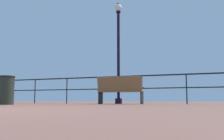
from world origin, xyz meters
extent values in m
cube|color=black|center=(0.00, 7.34, 1.10)|extent=(25.31, 0.05, 0.05)
cube|color=black|center=(0.00, 7.34, 0.60)|extent=(25.31, 0.04, 0.04)
cylinder|color=black|center=(-5.91, 7.34, 0.55)|extent=(0.04, 0.04, 1.10)
cylinder|color=black|center=(-4.22, 7.34, 0.55)|extent=(0.04, 0.04, 1.10)
cylinder|color=black|center=(-2.53, 7.34, 0.55)|extent=(0.04, 0.04, 1.10)
cylinder|color=black|center=(-0.84, 7.34, 0.55)|extent=(0.04, 0.04, 1.10)
cylinder|color=black|center=(0.84, 7.34, 0.55)|extent=(0.04, 0.04, 1.10)
cylinder|color=black|center=(2.53, 7.34, 0.55)|extent=(0.04, 0.04, 1.10)
cube|color=brown|center=(0.17, 6.76, 0.48)|extent=(1.73, 0.62, 0.05)
cube|color=brown|center=(0.19, 6.53, 0.75)|extent=(1.70, 0.27, 0.54)
cube|color=black|center=(0.98, 6.82, 0.24)|extent=(0.07, 0.44, 0.48)
cube|color=black|center=(0.96, 7.01, 0.62)|extent=(0.06, 0.35, 0.04)
cube|color=black|center=(-0.63, 6.69, 0.24)|extent=(0.07, 0.44, 0.48)
cube|color=black|center=(-0.65, 6.89, 0.62)|extent=(0.06, 0.35, 0.04)
cylinder|color=black|center=(-0.21, 7.57, 0.11)|extent=(0.29, 0.29, 0.22)
cylinder|color=black|center=(-0.21, 7.57, 2.04)|extent=(0.12, 0.12, 3.65)
cylinder|color=black|center=(-0.21, 7.57, 3.90)|extent=(0.19, 0.19, 0.06)
sphere|color=silver|center=(-0.21, 7.57, 4.09)|extent=(0.32, 0.32, 0.32)
cone|color=black|center=(-0.21, 7.57, 4.29)|extent=(0.14, 0.14, 0.10)
cylinder|color=black|center=(-2.81, 4.06, 0.44)|extent=(0.48, 0.48, 0.89)
cylinder|color=black|center=(-2.81, 4.06, 0.91)|extent=(0.50, 0.50, 0.04)
camera|label=1|loc=(3.46, -2.61, 0.14)|focal=41.95mm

